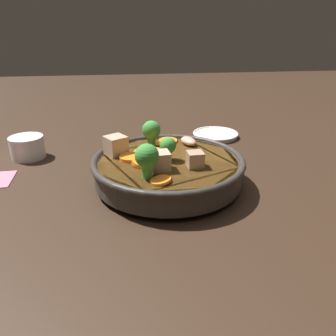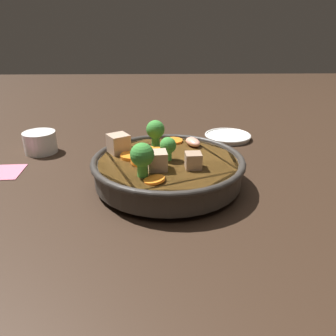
% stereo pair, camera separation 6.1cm
% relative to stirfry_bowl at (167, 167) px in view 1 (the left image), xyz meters
% --- Properties ---
extents(ground_plane, '(3.00, 3.00, 0.00)m').
position_rel_stirfry_bowl_xyz_m(ground_plane, '(0.00, -0.00, -0.04)').
color(ground_plane, black).
extents(stirfry_bowl, '(0.28, 0.28, 0.11)m').
position_rel_stirfry_bowl_xyz_m(stirfry_bowl, '(0.00, 0.00, 0.00)').
color(stirfry_bowl, '#38332D').
rests_on(stirfry_bowl, ground_plane).
extents(side_saucer, '(0.12, 0.12, 0.01)m').
position_rel_stirfry_bowl_xyz_m(side_saucer, '(0.17, 0.27, -0.03)').
color(side_saucer, white).
rests_on(side_saucer, ground_plane).
extents(tea_cup, '(0.07, 0.07, 0.05)m').
position_rel_stirfry_bowl_xyz_m(tea_cup, '(-0.29, 0.18, -0.01)').
color(tea_cup, white).
rests_on(tea_cup, ground_plane).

